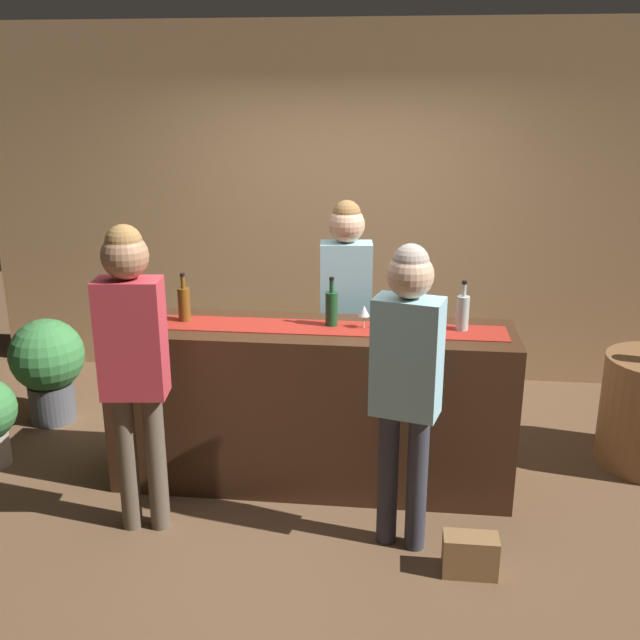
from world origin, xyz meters
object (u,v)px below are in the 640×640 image
at_px(wine_bottle_green, 332,308).
at_px(wine_bottle_clear, 463,312).
at_px(wine_glass_mid_counter, 391,313).
at_px(customer_sipping, 407,368).
at_px(bartender, 346,297).
at_px(wine_bottle_amber, 184,303).
at_px(handbag, 470,555).
at_px(customer_browsing, 132,348).
at_px(wine_glass_near_customer, 364,312).
at_px(potted_plant_tall, 48,363).

relative_size(wine_bottle_green, wine_bottle_clear, 1.00).
distance_m(wine_glass_mid_counter, customer_sipping, 0.64).
xyz_separation_m(bartender, customer_sipping, (0.40, -1.21, -0.02)).
bearing_deg(customer_sipping, wine_bottle_amber, 168.69).
height_order(wine_bottle_amber, handbag, wine_bottle_amber).
relative_size(wine_glass_mid_counter, customer_browsing, 0.08).
bearing_deg(wine_glass_mid_counter, customer_browsing, -155.02).
distance_m(wine_glass_near_customer, potted_plant_tall, 2.52).
distance_m(wine_glass_near_customer, handbag, 1.47).
bearing_deg(wine_bottle_green, wine_glass_mid_counter, -6.62).
height_order(wine_glass_mid_counter, bartender, bartender).
bearing_deg(handbag, wine_bottle_amber, 152.46).
bearing_deg(handbag, wine_bottle_clear, 92.07).
relative_size(customer_sipping, customer_browsing, 0.96).
relative_size(wine_bottle_amber, bartender, 0.18).
height_order(wine_glass_near_customer, wine_glass_mid_counter, same).
relative_size(wine_bottle_green, potted_plant_tall, 0.38).
distance_m(wine_bottle_clear, customer_sipping, 0.75).
bearing_deg(wine_glass_near_customer, wine_bottle_clear, 2.83).
bearing_deg(handbag, wine_bottle_green, 131.90).
bearing_deg(wine_glass_mid_counter, customer_sipping, -81.42).
distance_m(wine_bottle_green, wine_bottle_clear, 0.77).
distance_m(wine_bottle_green, customer_sipping, 0.81).
relative_size(wine_bottle_amber, wine_bottle_clear, 1.00).
bearing_deg(wine_bottle_green, wine_bottle_amber, -179.61).
distance_m(customer_browsing, handbag, 2.05).
distance_m(wine_glass_near_customer, customer_sipping, 0.70).
xyz_separation_m(wine_bottle_amber, customer_sipping, (1.35, -0.66, -0.10)).
bearing_deg(wine_bottle_clear, handbag, -87.93).
height_order(wine_bottle_amber, potted_plant_tall, wine_bottle_amber).
distance_m(wine_bottle_amber, wine_bottle_clear, 1.67).
distance_m(wine_bottle_amber, handbag, 2.18).
distance_m(wine_bottle_clear, bartender, 0.91).
xyz_separation_m(wine_glass_mid_counter, handbag, (0.45, -0.85, -1.02)).
xyz_separation_m(wine_glass_mid_counter, customer_browsing, (-1.34, -0.63, -0.05)).
relative_size(wine_glass_near_customer, bartender, 0.08).
bearing_deg(customer_sipping, wine_glass_near_customer, 126.38).
height_order(wine_bottle_clear, bartender, bartender).
distance_m(wine_bottle_clear, wine_glass_near_customer, 0.58).
bearing_deg(wine_bottle_clear, customer_browsing, -159.27).
bearing_deg(potted_plant_tall, customer_browsing, -47.51).
xyz_separation_m(bartender, handbag, (0.76, -1.43, -0.94)).
distance_m(potted_plant_tall, handbag, 3.33).
height_order(wine_glass_near_customer, handbag, wine_glass_near_customer).
xyz_separation_m(wine_bottle_amber, wine_bottle_green, (0.90, 0.01, 0.00)).
relative_size(customer_sipping, handbag, 5.97).
height_order(wine_bottle_clear, wine_glass_near_customer, wine_bottle_clear).
relative_size(wine_bottle_clear, handbag, 1.08).
bearing_deg(wine_glass_near_customer, customer_sipping, -68.51).
xyz_separation_m(wine_bottle_green, wine_bottle_clear, (0.77, 0.00, 0.00)).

